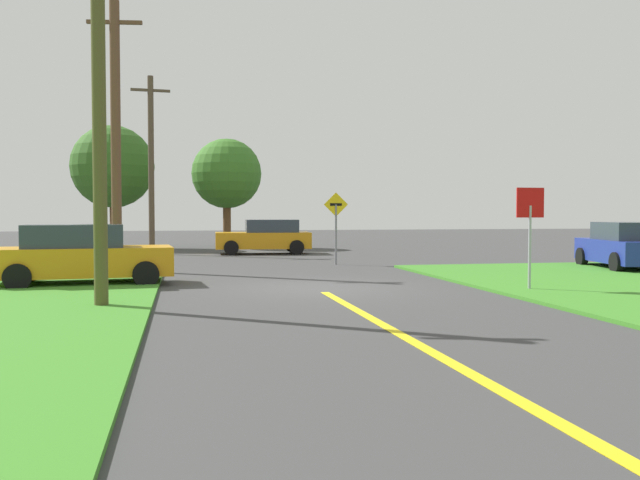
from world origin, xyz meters
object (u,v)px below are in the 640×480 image
object	(u,v)px
direction_sign	(336,220)
car_on_crossroad	(627,246)
utility_pole_near	(99,114)
parked_car_near_building	(82,255)
stop_sign	(530,219)
utility_pole_mid	(116,134)
car_approaching_junction	(265,237)
utility_pole_far	(151,162)
pine_tree_center	(113,167)
oak_tree_left	(227,174)

from	to	relation	value
direction_sign	car_on_crossroad	bearing A→B (deg)	-25.13
utility_pole_near	direction_sign	world-z (taller)	utility_pole_near
parked_car_near_building	utility_pole_near	bearing A→B (deg)	-83.10
stop_sign	utility_pole_near	xyz separation A→B (m)	(-9.91, -1.01, 2.11)
stop_sign	utility_pole_near	size ratio (longest dim) A/B	0.34
parked_car_near_building	utility_pole_mid	distance (m)	6.01
car_on_crossroad	car_approaching_junction	xyz separation A→B (m)	(-10.92, 11.59, 0.00)
car_on_crossroad	utility_pole_far	world-z (taller)	utility_pole_far
pine_tree_center	car_approaching_junction	bearing A→B (deg)	-39.21
utility_pole_far	pine_tree_center	world-z (taller)	utility_pole_far
car_on_crossroad	utility_pole_far	bearing A→B (deg)	63.68
car_on_crossroad	oak_tree_left	xyz separation A→B (m)	(-12.33, 17.68, 3.30)
stop_sign	oak_tree_left	world-z (taller)	oak_tree_left
car_approaching_junction	utility_pole_mid	size ratio (longest dim) A/B	0.51
car_on_crossroad	pine_tree_center	world-z (taller)	pine_tree_center
oak_tree_left	pine_tree_center	distance (m)	6.11
utility_pole_near	utility_pole_mid	distance (m)	9.39
oak_tree_left	pine_tree_center	world-z (taller)	pine_tree_center
stop_sign	direction_sign	world-z (taller)	direction_sign
car_approaching_junction	oak_tree_left	world-z (taller)	oak_tree_left
car_on_crossroad	car_approaching_junction	bearing A→B (deg)	54.46
direction_sign	oak_tree_left	xyz separation A→B (m)	(-3.20, 13.40, 2.43)
car_approaching_junction	utility_pole_near	size ratio (longest dim) A/B	0.60
utility_pole_mid	utility_pole_far	world-z (taller)	utility_pole_mid
parked_car_near_building	car_approaching_junction	distance (m)	14.70
utility_pole_far	direction_sign	xyz separation A→B (m)	(7.05, -8.12, -2.62)
utility_pole_far	oak_tree_left	xyz separation A→B (m)	(3.84, 5.28, -0.20)
car_on_crossroad	direction_sign	size ratio (longest dim) A/B	1.66
stop_sign	car_on_crossroad	distance (m)	8.39
stop_sign	parked_car_near_building	size ratio (longest dim) A/B	0.54
parked_car_near_building	pine_tree_center	world-z (taller)	pine_tree_center
utility_pole_far	oak_tree_left	distance (m)	6.54
utility_pole_far	utility_pole_mid	bearing A→B (deg)	-94.41
utility_pole_far	car_approaching_junction	bearing A→B (deg)	-8.80
stop_sign	oak_tree_left	size ratio (longest dim) A/B	0.42
car_on_crossroad	parked_car_near_building	xyz separation A→B (m)	(-17.37, -1.62, 0.00)
direction_sign	pine_tree_center	bearing A→B (deg)	124.70
parked_car_near_building	car_approaching_junction	bearing A→B (deg)	58.55
parked_car_near_building	utility_pole_far	size ratio (longest dim) A/B	0.56
direction_sign	oak_tree_left	distance (m)	13.99
stop_sign	utility_pole_near	distance (m)	10.18
parked_car_near_building	utility_pole_near	size ratio (longest dim) A/B	0.62
car_on_crossroad	utility_pole_mid	bearing A→B (deg)	90.92
car_on_crossroad	utility_pole_far	xyz separation A→B (m)	(-16.17, 12.40, 3.50)
direction_sign	utility_pole_far	bearing A→B (deg)	130.95
utility_pole_mid	direction_sign	distance (m)	8.37
car_approaching_junction	oak_tree_left	bearing A→B (deg)	-74.56
stop_sign	car_approaching_junction	xyz separation A→B (m)	(-4.48, 16.87, -0.98)
car_on_crossroad	direction_sign	distance (m)	10.12
utility_pole_near	oak_tree_left	xyz separation A→B (m)	(4.02, 23.98, 0.21)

